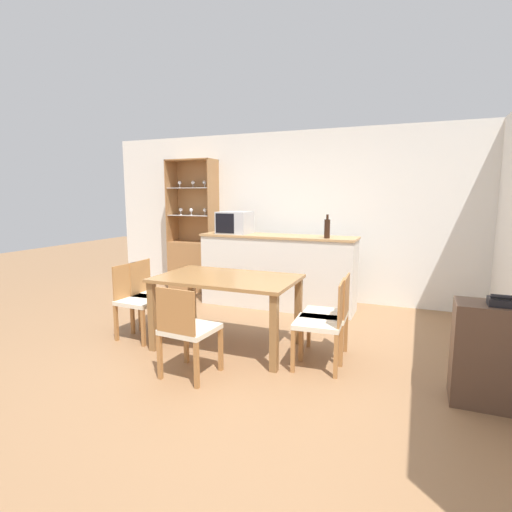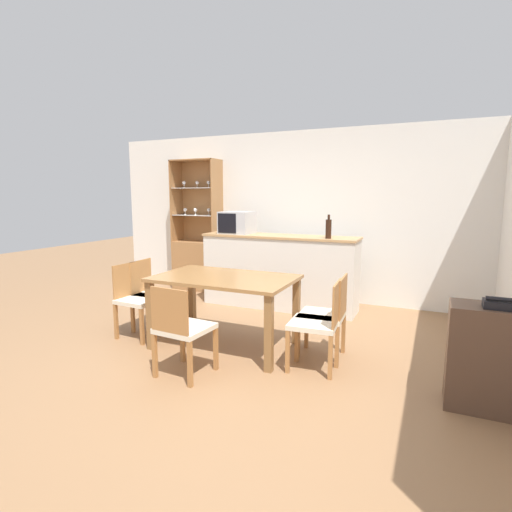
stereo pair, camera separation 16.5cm
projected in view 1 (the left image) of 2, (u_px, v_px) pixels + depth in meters
ground_plane at (230, 359)px, 3.91m from camera, size 18.00×18.00×0.00m
wall_back at (305, 216)px, 6.12m from camera, size 6.80×0.06×2.55m
kitchen_counter at (277, 271)px, 5.68m from camera, size 2.22×0.53×1.04m
display_cabinet at (194, 254)px, 6.73m from camera, size 0.81×0.37×2.17m
dining_table at (227, 287)px, 4.15m from camera, size 1.45×0.89×0.76m
dining_chair_side_right_near at (323, 323)px, 3.67m from camera, size 0.45×0.45×0.83m
dining_chair_side_right_far at (329, 315)px, 3.91m from camera, size 0.45×0.45×0.83m
dining_chair_side_left_near at (138, 300)px, 4.46m from camera, size 0.45×0.45×0.83m
dining_chair_head_near at (187, 330)px, 3.48m from camera, size 0.45×0.45×0.83m
dining_chair_side_left_far at (152, 295)px, 4.70m from camera, size 0.44×0.44×0.83m
microwave at (235, 223)px, 5.83m from camera, size 0.45×0.40×0.32m
wine_bottle at (327, 228)px, 5.18m from camera, size 0.08×0.08×0.31m
side_cabinet at (497, 356)px, 3.00m from camera, size 0.62×0.34×0.79m
telephone at (506, 302)px, 2.89m from camera, size 0.23×0.14×0.09m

